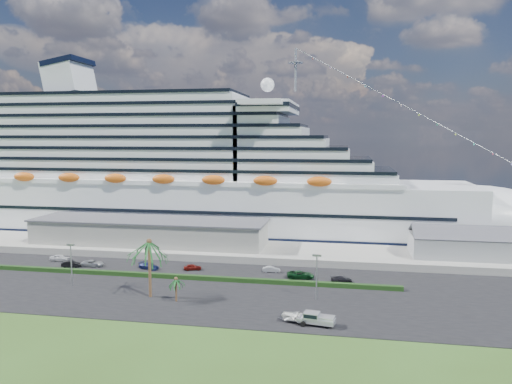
% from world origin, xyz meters
% --- Properties ---
extents(ground, '(420.00, 420.00, 0.00)m').
position_xyz_m(ground, '(0.00, 0.00, 0.00)').
color(ground, '#2F4B19').
rests_on(ground, ground).
extents(asphalt_lot, '(140.00, 38.00, 0.12)m').
position_xyz_m(asphalt_lot, '(0.00, 11.00, 0.06)').
color(asphalt_lot, black).
rests_on(asphalt_lot, ground).
extents(wharf, '(240.00, 20.00, 1.80)m').
position_xyz_m(wharf, '(0.00, 40.00, 0.90)').
color(wharf, gray).
rests_on(wharf, ground).
extents(water, '(420.00, 160.00, 0.02)m').
position_xyz_m(water, '(0.00, 130.00, 0.01)').
color(water, black).
rests_on(water, ground).
extents(cruise_ship, '(191.00, 38.00, 54.00)m').
position_xyz_m(cruise_ship, '(-21.53, 64.00, 16.69)').
color(cruise_ship, silver).
rests_on(cruise_ship, ground).
extents(terminal_building, '(61.00, 15.00, 6.30)m').
position_xyz_m(terminal_building, '(-25.00, 40.00, 5.01)').
color(terminal_building, gray).
rests_on(terminal_building, wharf).
extents(port_shed, '(24.00, 12.31, 7.37)m').
position_xyz_m(port_shed, '(52.00, 40.00, 4.40)').
color(port_shed, gray).
rests_on(port_shed, wharf).
extents(hedge, '(88.00, 1.10, 0.90)m').
position_xyz_m(hedge, '(-8.00, 16.00, 0.57)').
color(hedge, black).
rests_on(hedge, asphalt_lot).
extents(lamp_post_left, '(1.60, 0.35, 8.27)m').
position_xyz_m(lamp_post_left, '(-28.00, 8.00, 5.34)').
color(lamp_post_left, gray).
rests_on(lamp_post_left, asphalt_lot).
extents(lamp_post_right, '(1.60, 0.35, 8.27)m').
position_xyz_m(lamp_post_right, '(20.00, 8.00, 5.34)').
color(lamp_post_right, gray).
rests_on(lamp_post_right, asphalt_lot).
extents(palm_tall, '(8.82, 8.82, 11.13)m').
position_xyz_m(palm_tall, '(-10.00, 4.00, 9.20)').
color(palm_tall, '#47301E').
rests_on(palm_tall, ground).
extents(palm_short, '(3.53, 3.53, 4.56)m').
position_xyz_m(palm_short, '(-4.50, 2.50, 3.67)').
color(palm_short, '#47301E').
rests_on(palm_short, ground).
extents(parked_car_0, '(4.58, 2.09, 1.52)m').
position_xyz_m(parked_car_0, '(-41.13, 24.88, 0.88)').
color(parked_car_0, silver).
rests_on(parked_car_0, asphalt_lot).
extents(parked_car_1, '(4.43, 2.19, 1.40)m').
position_xyz_m(parked_car_1, '(-35.55, 20.52, 0.82)').
color(parked_car_1, black).
rests_on(parked_car_1, asphalt_lot).
extents(parked_car_2, '(5.19, 2.77, 1.39)m').
position_xyz_m(parked_car_2, '(-31.15, 21.88, 0.81)').
color(parked_car_2, '#969A9E').
rests_on(parked_car_2, asphalt_lot).
extents(parked_car_3, '(5.21, 3.39, 1.40)m').
position_xyz_m(parked_car_3, '(-17.76, 22.01, 0.82)').
color(parked_car_3, '#171E51').
rests_on(parked_car_3, asphalt_lot).
extents(parked_car_4, '(4.19, 2.78, 1.33)m').
position_xyz_m(parked_car_4, '(-7.99, 22.99, 0.78)').
color(parked_car_4, '#5F110C').
rests_on(parked_car_4, asphalt_lot).
extents(parked_car_5, '(3.81, 1.52, 1.23)m').
position_xyz_m(parked_car_5, '(9.30, 24.44, 0.74)').
color(parked_car_5, '#A4A5AB').
rests_on(parked_car_5, asphalt_lot).
extents(parked_car_6, '(5.81, 3.06, 1.56)m').
position_xyz_m(parked_car_6, '(15.96, 20.90, 0.90)').
color(parked_car_6, '#0D3415').
rests_on(parked_car_6, asphalt_lot).
extents(parked_car_7, '(4.58, 2.67, 1.25)m').
position_xyz_m(parked_car_7, '(24.34, 19.59, 0.74)').
color(parked_car_7, black).
rests_on(parked_car_7, asphalt_lot).
extents(pickup_truck, '(6.03, 2.97, 2.03)m').
position_xyz_m(pickup_truck, '(20.65, -4.38, 1.23)').
color(pickup_truck, black).
rests_on(pickup_truck, asphalt_lot).
extents(boat_trailer, '(5.98, 4.41, 1.66)m').
position_xyz_m(boat_trailer, '(17.84, -3.90, 1.22)').
color(boat_trailer, gray).
rests_on(boat_trailer, asphalt_lot).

